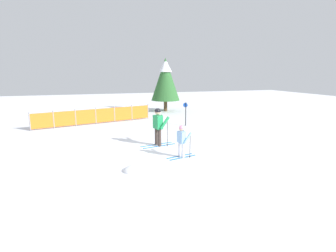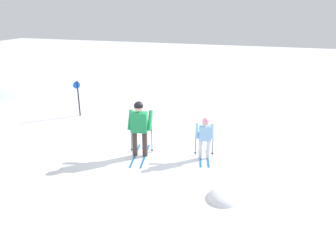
{
  "view_description": "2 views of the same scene",
  "coord_description": "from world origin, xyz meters",
  "px_view_note": "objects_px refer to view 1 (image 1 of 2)",
  "views": [
    {
      "loc": [
        -2.69,
        -10.7,
        3.2
      ],
      "look_at": [
        0.52,
        -0.48,
        1.0
      ],
      "focal_mm": 28.0,
      "sensor_mm": 36.0,
      "label": 1
    },
    {
      "loc": [
        -7.87,
        -3.32,
        4.19
      ],
      "look_at": [
        0.65,
        -0.57,
        0.89
      ],
      "focal_mm": 35.0,
      "sensor_mm": 36.0,
      "label": 2
    }
  ],
  "objects_px": {
    "skier_adult": "(158,124)",
    "safety_fence": "(96,116)",
    "conifer_far": "(165,79)",
    "skier_child": "(182,139)",
    "trail_marker": "(186,111)"
  },
  "relations": [
    {
      "from": "skier_child",
      "to": "safety_fence",
      "type": "bearing_deg",
      "value": 95.98
    },
    {
      "from": "skier_adult",
      "to": "safety_fence",
      "type": "relative_size",
      "value": 0.23
    },
    {
      "from": "safety_fence",
      "to": "conifer_far",
      "type": "bearing_deg",
      "value": 34.91
    },
    {
      "from": "conifer_far",
      "to": "trail_marker",
      "type": "height_order",
      "value": "conifer_far"
    },
    {
      "from": "trail_marker",
      "to": "skier_adult",
      "type": "bearing_deg",
      "value": -126.03
    },
    {
      "from": "skier_adult",
      "to": "trail_marker",
      "type": "relative_size",
      "value": 1.18
    },
    {
      "from": "trail_marker",
      "to": "conifer_far",
      "type": "bearing_deg",
      "value": 84.51
    },
    {
      "from": "skier_adult",
      "to": "safety_fence",
      "type": "distance_m",
      "value": 6.4
    },
    {
      "from": "skier_adult",
      "to": "skier_child",
      "type": "distance_m",
      "value": 1.91
    },
    {
      "from": "safety_fence",
      "to": "skier_adult",
      "type": "bearing_deg",
      "value": -67.48
    },
    {
      "from": "skier_adult",
      "to": "conifer_far",
      "type": "bearing_deg",
      "value": 58.84
    },
    {
      "from": "skier_adult",
      "to": "skier_child",
      "type": "height_order",
      "value": "skier_adult"
    },
    {
      "from": "safety_fence",
      "to": "conifer_far",
      "type": "distance_m",
      "value": 7.38
    },
    {
      "from": "conifer_far",
      "to": "trail_marker",
      "type": "xyz_separation_m",
      "value": [
        -0.59,
        -6.16,
        -1.81
      ]
    },
    {
      "from": "safety_fence",
      "to": "trail_marker",
      "type": "xyz_separation_m",
      "value": [
        5.19,
        -2.12,
        0.36
      ]
    }
  ]
}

